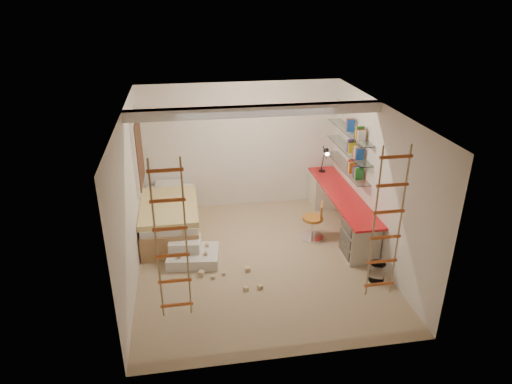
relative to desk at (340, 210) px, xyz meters
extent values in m
plane|color=tan|center=(-1.72, -0.86, -0.40)|extent=(4.50, 4.50, 0.00)
cube|color=white|center=(-1.72, -0.56, 2.12)|extent=(4.00, 0.18, 0.16)
cube|color=white|center=(-3.69, 0.64, 1.15)|extent=(0.06, 1.15, 1.35)
cube|color=#4C2D1E|center=(-3.65, 0.64, 1.15)|extent=(0.02, 1.00, 1.20)
cylinder|color=white|center=(0.03, -1.72, -0.25)|extent=(0.25, 0.25, 0.31)
cube|color=red|center=(0.00, -0.03, 0.33)|extent=(0.55, 2.80, 0.04)
cube|color=beige|center=(0.00, 1.07, -0.05)|extent=(0.52, 0.55, 0.71)
cube|color=beige|center=(0.00, -1.03, -0.05)|extent=(0.52, 0.55, 0.71)
cube|color=#4C4742|center=(-0.27, -1.03, 0.21)|extent=(0.02, 0.50, 0.18)
cube|color=#4C4742|center=(-0.27, -1.03, -0.01)|extent=(0.02, 0.50, 0.18)
cube|color=#4C4742|center=(-0.27, -1.03, -0.23)|extent=(0.02, 0.50, 0.18)
cube|color=white|center=(0.15, 0.27, 0.75)|extent=(0.25, 1.80, 0.01)
cube|color=white|center=(0.15, 0.27, 1.10)|extent=(0.25, 1.80, 0.01)
cube|color=white|center=(0.15, 0.27, 1.45)|extent=(0.25, 1.80, 0.01)
cube|color=#AD7F51|center=(-3.20, 0.37, -0.18)|extent=(1.00, 2.00, 0.45)
cube|color=white|center=(-3.20, 0.37, 0.11)|extent=(0.95, 1.95, 0.12)
cube|color=yellow|center=(-3.20, 0.22, 0.22)|extent=(1.02, 1.60, 0.10)
cube|color=white|center=(-3.20, 1.17, 0.23)|extent=(0.55, 0.35, 0.12)
cylinder|color=black|center=(-0.05, 1.12, 0.36)|extent=(0.14, 0.14, 0.02)
cylinder|color=black|center=(-0.05, 1.12, 0.55)|extent=(0.02, 0.15, 0.36)
cylinder|color=black|center=(-0.05, 1.02, 0.80)|extent=(0.02, 0.27, 0.20)
cone|color=black|center=(-0.05, 0.90, 0.85)|extent=(0.12, 0.14, 0.15)
cylinder|color=#FFEABF|center=(-0.05, 0.86, 0.82)|extent=(0.08, 0.04, 0.08)
cylinder|color=#B26B22|center=(-0.62, -0.28, 0.01)|extent=(0.47, 0.47, 0.05)
cube|color=#B46D22|center=(-0.48, -0.33, 0.18)|extent=(0.13, 0.28, 0.27)
cylinder|color=silver|center=(-0.62, -0.28, -0.17)|extent=(0.06, 0.06, 0.37)
cylinder|color=silver|center=(-0.62, -0.28, -0.38)|extent=(0.54, 0.54, 0.04)
cube|color=silver|center=(-2.82, -0.70, -0.31)|extent=(0.92, 0.76, 0.19)
cube|color=silver|center=(-2.94, -0.59, -0.12)|extent=(0.57, 0.48, 0.19)
cube|color=#CCB284|center=(-2.94, -0.59, 0.01)|extent=(0.09, 0.09, 0.08)
cube|color=#CCB284|center=(-2.94, -0.59, 0.09)|extent=(0.08, 0.08, 0.07)
cube|color=#CCB284|center=(-2.94, -0.59, 0.18)|extent=(0.07, 0.07, 0.12)
cube|color=#CCB284|center=(-2.62, -0.84, -0.19)|extent=(0.06, 0.06, 0.06)
cube|color=#CCB284|center=(-2.58, -0.58, -0.19)|extent=(0.06, 0.06, 0.06)
cube|color=#CCB284|center=(-3.06, -0.87, -0.19)|extent=(0.06, 0.06, 0.06)
cube|color=#CCB284|center=(-2.53, -1.27, -0.37)|extent=(0.07, 0.07, 0.07)
cube|color=#CCB284|center=(-1.95, -1.15, -0.37)|extent=(0.07, 0.07, 0.07)
cube|color=#CCB284|center=(-1.83, -1.65, -0.37)|extent=(0.07, 0.07, 0.07)
cube|color=#CCB284|center=(-2.35, -1.20, -0.37)|extent=(0.07, 0.07, 0.07)
cube|color=#CCB284|center=(-2.71, -1.16, -0.37)|extent=(0.07, 0.07, 0.07)
cube|color=#CCB284|center=(-2.05, -1.66, -0.37)|extent=(0.07, 0.07, 0.07)
cube|color=#1E722D|center=(0.15, 0.27, 0.86)|extent=(0.14, 0.64, 0.22)
cube|color=yellow|center=(0.15, 0.27, 1.21)|extent=(0.14, 0.70, 0.22)
cube|color=#262626|center=(0.15, 0.27, 1.56)|extent=(0.14, 0.58, 0.22)
camera|label=1|loc=(-2.83, -7.37, 3.88)|focal=32.00mm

